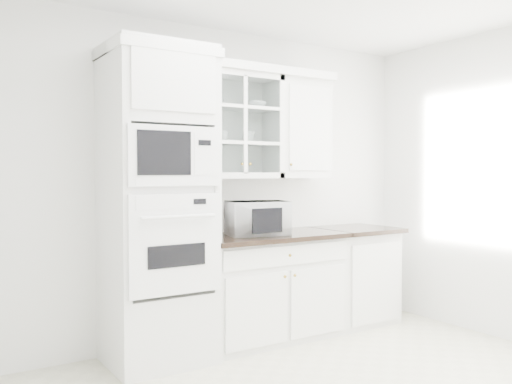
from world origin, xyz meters
TOP-DOWN VIEW (x-y plane):
  - room_shell at (0.00, 0.43)m, footprint 4.00×3.50m
  - oven_column at (-0.75, 1.42)m, footprint 0.76×0.68m
  - base_cabinet_run at (0.28, 1.45)m, footprint 1.32×0.67m
  - extra_base_cabinet at (1.28, 1.45)m, footprint 0.72×0.67m
  - upper_cabinet_glass at (0.03, 1.58)m, footprint 0.80×0.33m
  - upper_cabinet_solid at (0.71, 1.58)m, footprint 0.55×0.33m
  - crown_molding at (-0.07, 1.56)m, footprint 2.14×0.38m
  - countertop_microwave at (0.14, 1.42)m, footprint 0.59×0.53m
  - bowl_a at (-0.19, 1.60)m, footprint 0.24×0.24m
  - bowl_b at (0.23, 1.57)m, footprint 0.20×0.20m
  - cup_a at (-0.11, 1.58)m, footprint 0.12×0.12m
  - cup_b at (0.16, 1.57)m, footprint 0.13×0.13m

SIDE VIEW (x-z plane):
  - base_cabinet_run at x=0.28m, z-range 0.00..0.92m
  - extra_base_cabinet at x=1.28m, z-range 0.00..0.92m
  - countertop_microwave at x=0.14m, z-range 0.92..1.21m
  - oven_column at x=-0.75m, z-range 0.00..2.40m
  - cup_a at x=-0.11m, z-range 1.71..1.80m
  - cup_b at x=0.16m, z-range 1.71..1.81m
  - room_shell at x=0.00m, z-range 0.43..3.13m
  - upper_cabinet_glass at x=0.03m, z-range 1.40..2.30m
  - upper_cabinet_solid at x=0.71m, z-range 1.40..2.30m
  - bowl_a at x=-0.19m, z-range 2.01..2.06m
  - bowl_b at x=0.23m, z-range 2.01..2.07m
  - crown_molding at x=-0.07m, z-range 2.30..2.37m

